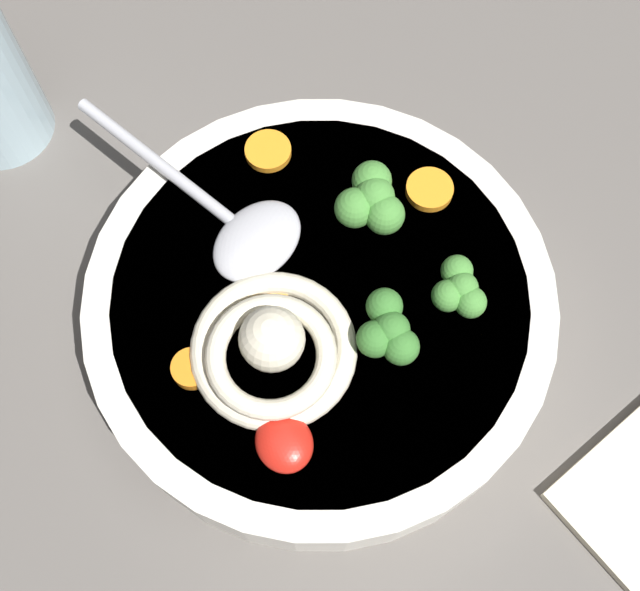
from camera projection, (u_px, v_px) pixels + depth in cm
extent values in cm
cube|color=#5B5651|center=(394.00, 346.00, 52.18)|extent=(110.34, 110.34, 3.50)
cylinder|color=silver|center=(320.00, 311.00, 48.65)|extent=(27.87, 27.87, 4.82)
cylinder|color=olive|center=(320.00, 310.00, 48.48)|extent=(24.52, 24.52, 4.43)
torus|color=beige|center=(274.00, 349.00, 44.47)|extent=(9.39, 9.39, 1.30)
torus|color=beige|center=(271.00, 356.00, 43.23)|extent=(10.06, 10.06, 1.17)
sphere|color=beige|center=(272.00, 339.00, 42.91)|extent=(3.64, 3.64, 3.64)
ellipsoid|color=#B7B7BC|center=(257.00, 241.00, 46.92)|extent=(6.28, 7.19, 1.60)
cylinder|color=#B7B7BC|center=(167.00, 170.00, 48.81)|extent=(14.27, 6.19, 0.80)
ellipsoid|color=red|center=(284.00, 443.00, 42.32)|extent=(3.39, 3.05, 1.53)
cylinder|color=#7A9E60|center=(389.00, 340.00, 44.78)|extent=(1.05, 1.05, 1.13)
sphere|color=#38752D|center=(392.00, 330.00, 43.30)|extent=(2.07, 2.07, 2.07)
sphere|color=#38752D|center=(401.00, 347.00, 43.12)|extent=(2.07, 2.07, 2.07)
sphere|color=#38752D|center=(389.00, 313.00, 43.78)|extent=(2.07, 2.07, 2.07)
sphere|color=#38752D|center=(375.00, 339.00, 43.25)|extent=(2.07, 2.07, 2.07)
cylinder|color=#7A9E60|center=(373.00, 212.00, 47.83)|extent=(1.21, 1.21, 1.29)
sphere|color=#478938|center=(375.00, 197.00, 46.15)|extent=(2.37, 2.37, 2.37)
sphere|color=#478938|center=(385.00, 215.00, 45.94)|extent=(2.37, 2.37, 2.37)
sphere|color=#478938|center=(372.00, 181.00, 46.69)|extent=(2.37, 2.37, 2.37)
sphere|color=#478938|center=(357.00, 207.00, 46.09)|extent=(2.37, 2.37, 2.37)
cylinder|color=#7A9E60|center=(458.00, 297.00, 45.84)|extent=(0.94, 0.94, 1.01)
sphere|color=#478938|center=(462.00, 288.00, 44.53)|extent=(1.84, 1.84, 1.84)
sphere|color=#478938|center=(470.00, 302.00, 44.37)|extent=(1.84, 1.84, 1.84)
sphere|color=#478938|center=(459.00, 274.00, 44.95)|extent=(1.84, 1.84, 1.84)
sphere|color=#478938|center=(448.00, 296.00, 44.48)|extent=(1.84, 1.84, 1.84)
cylinder|color=orange|center=(192.00, 369.00, 44.32)|extent=(2.30, 2.30, 0.74)
cylinder|color=orange|center=(429.00, 189.00, 48.87)|extent=(2.92, 2.92, 0.56)
cylinder|color=orange|center=(268.00, 151.00, 49.97)|extent=(2.93, 2.93, 0.51)
cylinder|color=orange|center=(267.00, 293.00, 46.14)|extent=(2.49, 2.49, 0.65)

